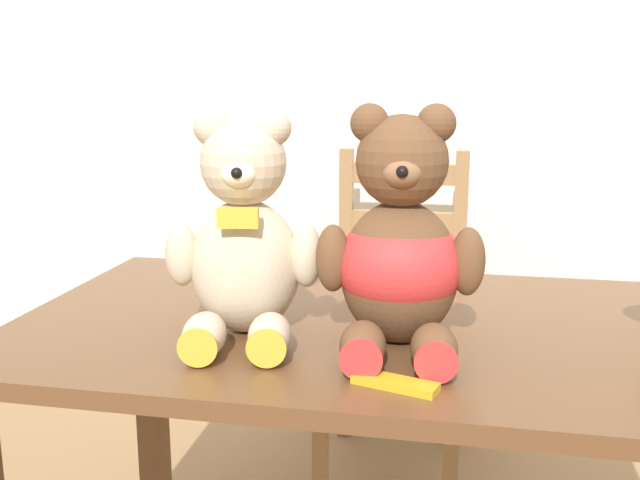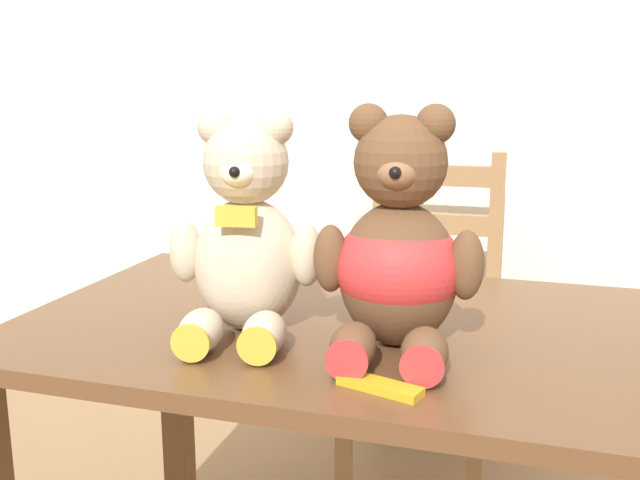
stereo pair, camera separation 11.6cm
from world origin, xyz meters
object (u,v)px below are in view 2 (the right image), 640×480
object	(u,v)px
teddy_bear_left	(246,239)
teddy_bear_right	(398,253)
chocolate_bar	(380,386)
wooden_chair_behind	(426,322)

from	to	relation	value
teddy_bear_left	teddy_bear_right	xyz separation A→B (m)	(0.26, 0.00, -0.01)
teddy_bear_right	chocolate_bar	xyz separation A→B (m)	(0.01, -0.18, -0.15)
teddy_bear_left	teddy_bear_right	bearing A→B (deg)	171.21
wooden_chair_behind	teddy_bear_left	bearing A→B (deg)	78.31
chocolate_bar	teddy_bear_left	bearing A→B (deg)	147.19
wooden_chair_behind	teddy_bear_left	world-z (taller)	teddy_bear_left
chocolate_bar	teddy_bear_right	bearing A→B (deg)	93.97
wooden_chair_behind	teddy_bear_left	size ratio (longest dim) A/B	2.49
teddy_bear_left	wooden_chair_behind	bearing A→B (deg)	-111.37
teddy_bear_left	teddy_bear_right	distance (m)	0.26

